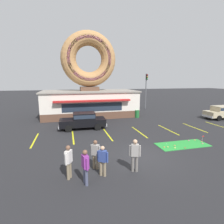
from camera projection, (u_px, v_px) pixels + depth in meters
name	position (u px, v px, depth m)	size (l,w,h in m)	color
ground_plane	(143.00, 157.00, 10.95)	(160.00, 160.00, 0.00)	#232326
donut_shop_building	(89.00, 88.00, 23.20)	(12.30, 6.75, 10.96)	brown
putting_mat	(182.00, 145.00, 12.94)	(3.86, 1.60, 0.03)	green
mini_donut_near_left	(189.00, 140.00, 13.75)	(0.13, 0.13, 0.04)	#D8667F
mini_donut_near_right	(164.00, 147.00, 12.39)	(0.13, 0.13, 0.04)	#D17F47
mini_donut_mid_left	(195.00, 140.00, 13.88)	(0.13, 0.13, 0.04)	#D17F47
mini_donut_mid_centre	(203.00, 143.00, 13.10)	(0.13, 0.13, 0.04)	#D8667F
mini_donut_mid_right	(175.00, 146.00, 12.69)	(0.13, 0.13, 0.04)	#D17F47
mini_donut_far_left	(175.00, 148.00, 12.26)	(0.13, 0.13, 0.04)	#E5C666
mini_donut_far_centre	(168.00, 147.00, 12.42)	(0.13, 0.13, 0.04)	#E5C666
mini_donut_far_right	(185.00, 148.00, 12.25)	(0.13, 0.13, 0.04)	brown
mini_donut_extra	(202.00, 142.00, 13.51)	(0.13, 0.13, 0.04)	#D17F47
golf_ball	(166.00, 144.00, 13.02)	(0.04, 0.04, 0.04)	white
putting_flag_pin	(203.00, 138.00, 13.25)	(0.13, 0.01, 0.55)	silver
car_black	(83.00, 120.00, 17.14)	(4.60, 2.06, 1.60)	black
car_champagne	(222.00, 112.00, 21.59)	(4.57, 2.00, 1.60)	#BCAD89
pedestrian_blue_sweater_man	(85.00, 166.00, 7.89)	(0.33, 0.58, 1.67)	#474C66
pedestrian_hooded_kid	(69.00, 160.00, 8.37)	(0.39, 0.54, 1.69)	#7F7056
pedestrian_leather_jacket_man	(103.00, 160.00, 8.63)	(0.51, 0.41, 1.57)	#7F7056
pedestrian_clipboard_woman	(135.00, 154.00, 9.02)	(0.57, 0.35, 1.76)	slate
pedestrian_beanie_man	(95.00, 153.00, 9.32)	(0.49, 0.43, 1.62)	#7F7056
trash_bin	(137.00, 114.00, 22.35)	(0.57, 0.57, 0.97)	#1E662D
traffic_light_pole	(146.00, 86.00, 28.82)	(0.28, 0.47, 5.80)	#595B60
parking_stripe_far_left	(35.00, 140.00, 13.99)	(0.12, 3.60, 0.01)	yellow
parking_stripe_left	(73.00, 137.00, 14.72)	(0.12, 3.60, 0.01)	yellow
parking_stripe_mid_left	(108.00, 134.00, 15.45)	(0.12, 3.60, 0.01)	yellow
parking_stripe_centre	(139.00, 132.00, 16.18)	(0.12, 3.60, 0.01)	yellow
parking_stripe_mid_right	(168.00, 130.00, 16.91)	(0.12, 3.60, 0.01)	yellow
parking_stripe_right	(194.00, 128.00, 17.65)	(0.12, 3.60, 0.01)	yellow
parking_stripe_far_right	(219.00, 126.00, 18.38)	(0.12, 3.60, 0.01)	yellow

